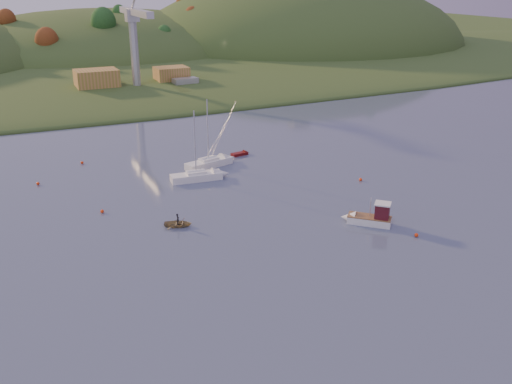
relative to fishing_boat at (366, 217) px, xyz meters
name	(u,v)px	position (x,y,z in m)	size (l,w,h in m)	color
ground	(440,330)	(-8.00, -23.03, -0.93)	(500.00, 500.00, 0.00)	#3D4464
far_shore	(70,50)	(-8.00, 206.97, -0.93)	(620.00, 220.00, 1.50)	#2F491D
shore_slope	(99,72)	(-8.00, 141.97, -0.93)	(640.00, 150.00, 7.00)	#2F491D
hill_center	(102,54)	(2.00, 186.97, -0.93)	(140.00, 120.00, 36.00)	#2F491D
hill_right	(301,48)	(87.00, 171.97, -0.93)	(150.00, 130.00, 60.00)	#2F491D
hillside_trees	(88,64)	(-8.00, 161.97, -0.93)	(280.00, 50.00, 32.00)	#194117
wharf	(146,89)	(-3.00, 98.97, 0.27)	(42.00, 16.00, 2.40)	slate
shed_west	(97,79)	(-16.00, 99.97, 3.87)	(11.00, 8.00, 4.80)	olive
shed_east	(172,74)	(5.00, 100.97, 3.47)	(9.00, 7.00, 4.00)	olive
dock_crane	(135,31)	(-6.00, 95.36, 16.24)	(3.20, 28.00, 20.30)	#B7B7BC
fishing_boat	(366,217)	(0.00, 0.00, 0.00)	(6.19, 6.06, 4.22)	white
sailboat_near	(209,162)	(-10.33, 31.22, -0.18)	(8.77, 4.61, 11.66)	white
sailboat_far	(196,176)	(-14.59, 25.63, -0.20)	(8.36, 3.22, 11.33)	white
canoe	(178,224)	(-22.80, 9.74, -0.56)	(2.57, 3.60, 0.74)	#9D8857
paddler	(178,221)	(-22.80, 9.74, -0.16)	(0.56, 0.37, 1.54)	black
red_tender	(243,153)	(-2.28, 35.08, -0.68)	(3.76, 1.77, 1.23)	#580C0D
work_vessel	(186,88)	(7.00, 94.97, 0.52)	(16.29, 7.17, 4.07)	slate
buoy_0	(416,235)	(3.32, -6.10, -0.68)	(0.50, 0.50, 0.50)	#FF3A0D
buoy_1	(361,179)	(9.01, 14.10, -0.68)	(0.50, 0.50, 0.50)	#FF3A0D
buoy_2	(38,183)	(-37.81, 34.10, -0.68)	(0.50, 0.50, 0.50)	#FF3A0D
buoy_3	(82,163)	(-29.77, 42.00, -0.68)	(0.50, 0.50, 0.50)	#FF3A0D
buoy_4	(102,211)	(-30.91, 18.50, -0.68)	(0.50, 0.50, 0.50)	#FF3A0D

